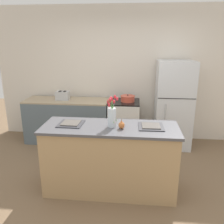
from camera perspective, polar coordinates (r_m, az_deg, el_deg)
name	(u,v)px	position (r m, az deg, el deg)	size (l,w,h in m)	color
ground_plane	(110,188)	(3.56, -0.44, -17.89)	(10.00, 10.00, 0.00)	brown
back_wall	(121,74)	(4.96, 2.12, 9.02)	(5.20, 0.08, 2.70)	silver
kitchen_island	(110,158)	(3.31, -0.46, -11.12)	(1.80, 0.66, 0.95)	tan
back_counter	(68,121)	(4.98, -10.60, -2.03)	(1.68, 0.60, 0.88)	slate
stove_range	(124,122)	(4.78, 2.87, -2.54)	(0.60, 0.61, 0.88)	silver
refrigerator	(173,105)	(4.72, 14.55, 1.68)	(0.68, 0.67, 1.67)	silver
flower_vase	(112,115)	(3.05, -0.06, -0.61)	(0.15, 0.13, 0.42)	silver
pear_figurine	(122,125)	(3.02, 2.31, -3.11)	(0.08, 0.08, 0.13)	#C66B33
plate_setting_left	(71,123)	(3.24, -9.85, -2.71)	(0.33, 0.33, 0.02)	#333338
plate_setting_right	(151,126)	(3.13, 9.35, -3.40)	(0.33, 0.33, 0.02)	#333338
toaster	(63,95)	(4.86, -11.77, 3.92)	(0.28, 0.18, 0.17)	#B7BABC
cooking_pot	(128,99)	(4.63, 3.81, 3.24)	(0.28, 0.28, 0.14)	#CC4C38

